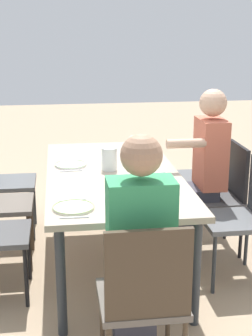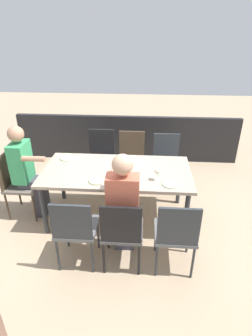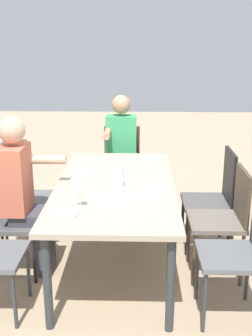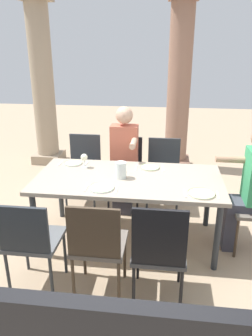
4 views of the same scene
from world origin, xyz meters
The scene contains 26 objects.
ground_plane centered at (0.00, 0.00, 0.00)m, with size 16.00×16.00×0.00m, color tan.
dining_table centered at (0.00, 0.00, 0.69)m, with size 1.95×0.98×0.75m.
chair_west_north centered at (-0.71, 0.91, 0.52)m, with size 0.44×0.44×0.91m.
chair_west_south centered at (-0.71, -0.91, 0.53)m, with size 0.44×0.44×0.90m.
chair_mid_north centered at (-0.15, 0.91, 0.52)m, with size 0.44×0.44×0.90m.
chair_mid_south centered at (-0.15, -0.91, 0.54)m, with size 0.44×0.44×0.93m.
chair_east_north centered at (0.36, 0.91, 0.52)m, with size 0.44×0.44×0.90m.
chair_east_south centered at (0.36, -0.92, 0.53)m, with size 0.44×0.44×0.95m.
diner_woman_green centered at (1.22, 0.00, 0.71)m, with size 0.49×0.35×1.33m.
diner_man_white centered at (-0.14, 0.74, 0.72)m, with size 0.34×0.50×1.34m.
stone_column_near centered at (-1.76, 2.39, 1.36)m, with size 0.49×0.49×2.77m.
stone_column_centre centered at (0.55, 2.39, 1.35)m, with size 0.49×0.49×2.76m.
plate_0 centered at (-0.68, 0.33, 0.76)m, with size 0.21×0.21×0.02m.
wine_glass_0 centered at (-0.52, 0.23, 0.87)m, with size 0.08×0.08×0.16m.
fork_0 centered at (-0.83, 0.33, 0.75)m, with size 0.02×0.17×0.01m, color silver.
spoon_0 centered at (-0.53, 0.33, 0.75)m, with size 0.02×0.17×0.01m, color silver.
plate_1 centered at (-0.23, -0.31, 0.76)m, with size 0.25×0.25×0.02m.
fork_1 centered at (-0.38, -0.31, 0.75)m, with size 0.02×0.17×0.01m, color silver.
spoon_1 centered at (-0.08, -0.31, 0.75)m, with size 0.02×0.17×0.01m, color silver.
plate_2 centered at (0.21, 0.30, 0.76)m, with size 0.22×0.22×0.02m.
fork_2 centered at (0.06, 0.30, 0.75)m, with size 0.02×0.17×0.01m, color silver.
spoon_2 centered at (0.36, 0.30, 0.75)m, with size 0.02×0.17×0.01m, color silver.
plate_3 centered at (0.72, -0.32, 0.76)m, with size 0.26×0.26×0.02m.
fork_3 centered at (0.57, -0.32, 0.75)m, with size 0.02×0.17×0.01m, color silver.
spoon_3 centered at (0.87, -0.32, 0.75)m, with size 0.02×0.17×0.01m, color silver.
water_pitcher centered at (-0.08, -0.02, 0.83)m, with size 0.12×0.12×0.17m.
Camera 4 is at (0.37, -3.16, 2.08)m, focal length 35.28 mm.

